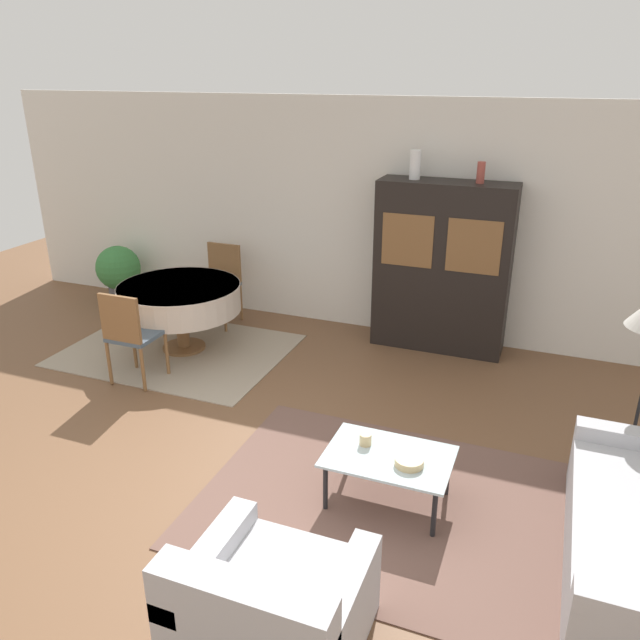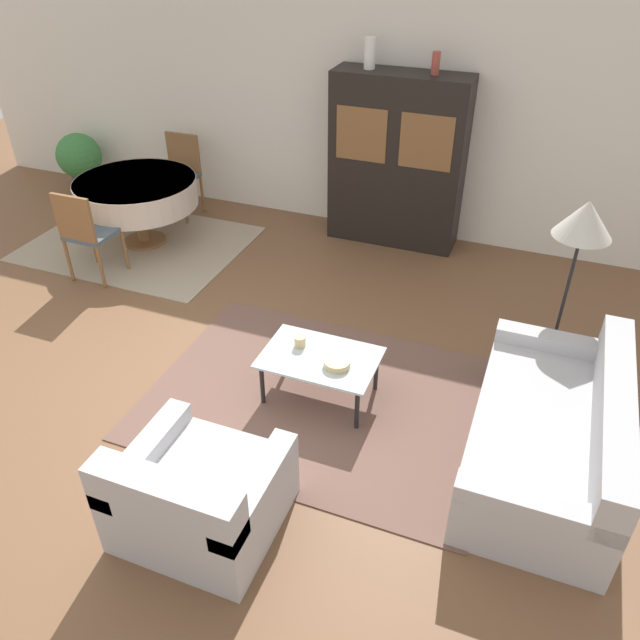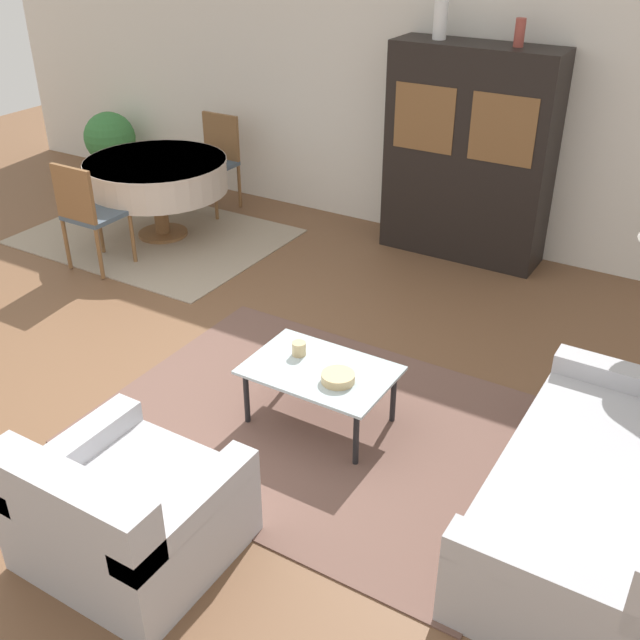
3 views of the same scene
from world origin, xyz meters
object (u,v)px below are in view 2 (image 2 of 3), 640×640
object	(u,v)px
bowl	(337,363)
vase_tall	(370,53)
dining_chair_far	(180,170)
coffee_table	(320,361)
display_cabinet	(397,161)
floor_lamp	(584,224)
dining_chair_near	(85,230)
armchair	(198,497)
vase_short	(436,63)
potted_plant	(80,159)
cup	(300,341)
dining_table	(137,193)
couch	(551,436)

from	to	relation	value
bowl	vase_tall	bearing A→B (deg)	104.27
dining_chair_far	bowl	distance (m)	4.09
coffee_table	display_cabinet	world-z (taller)	display_cabinet
floor_lamp	vase_tall	xyz separation A→B (m)	(-2.29, 1.64, 0.77)
dining_chair_near	bowl	xyz separation A→B (m)	(3.05, -0.94, -0.13)
dining_chair_near	vase_tall	size ratio (longest dim) A/B	3.20
armchair	vase_short	size ratio (longest dim) A/B	4.36
vase_short	potted_plant	xyz separation A→B (m)	(-4.60, -0.16, -1.53)
display_cabinet	cup	distance (m)	2.88
dining_table	floor_lamp	world-z (taller)	floor_lamp
vase_short	potted_plant	distance (m)	4.85
dining_chair_near	vase_short	distance (m)	3.88
coffee_table	dining_chair_far	distance (m)	3.93
couch	coffee_table	xyz separation A→B (m)	(-1.76, 0.10, 0.09)
coffee_table	floor_lamp	size ratio (longest dim) A/B	0.62
dining_chair_near	dining_table	bearing A→B (deg)	90.00
coffee_table	vase_tall	world-z (taller)	vase_tall
dining_chair_far	vase_tall	size ratio (longest dim) A/B	3.20
armchair	dining_chair_far	size ratio (longest dim) A/B	0.97
armchair	dining_chair_far	xyz separation A→B (m)	(-2.64, 4.11, 0.29)
potted_plant	vase_short	bearing A→B (deg)	1.97
dining_chair_far	vase_tall	distance (m)	2.73
coffee_table	potted_plant	size ratio (longest dim) A/B	1.15
coffee_table	vase_short	size ratio (longest dim) A/B	4.17
couch	floor_lamp	xyz separation A→B (m)	(-0.06, 1.37, 0.98)
display_cabinet	floor_lamp	world-z (taller)	display_cabinet
display_cabinet	dining_table	world-z (taller)	display_cabinet
coffee_table	dining_chair_near	xyz separation A→B (m)	(-2.89, 0.88, 0.20)
vase_tall	coffee_table	bearing A→B (deg)	-78.48
floor_lamp	potted_plant	world-z (taller)	floor_lamp
armchair	cup	size ratio (longest dim) A/B	10.65
dining_chair_far	vase_tall	bearing A→B (deg)	-173.61
coffee_table	vase_short	distance (m)	3.34
display_cabinet	vase_short	xyz separation A→B (m)	(0.32, 0.00, 1.04)
potted_plant	armchair	bearing A→B (deg)	-44.63
coffee_table	dining_chair_near	bearing A→B (deg)	163.09
couch	armchair	xyz separation A→B (m)	(-2.01, -1.35, 0.00)
dining_chair_far	potted_plant	size ratio (longest dim) A/B	1.23
armchair	dining_table	size ratio (longest dim) A/B	0.70
dining_chair_far	floor_lamp	bearing A→B (deg)	163.18
display_cabinet	cup	size ratio (longest dim) A/B	21.10
armchair	bowl	xyz separation A→B (m)	(0.41, 1.39, 0.15)
floor_lamp	vase_tall	world-z (taller)	vase_tall
armchair	cup	distance (m)	1.53
potted_plant	display_cabinet	bearing A→B (deg)	2.11
bowl	coffee_table	bearing A→B (deg)	159.57
coffee_table	bowl	xyz separation A→B (m)	(0.16, -0.06, 0.07)
cup	bowl	xyz separation A→B (m)	(0.36, -0.13, -0.02)
armchair	potted_plant	xyz separation A→B (m)	(-4.26, 4.20, 0.18)
cup	dining_chair_near	bearing A→B (deg)	163.33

